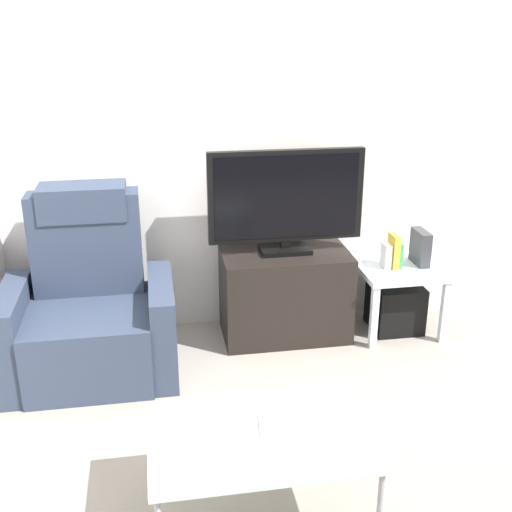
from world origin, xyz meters
The scene contains 13 objects.
ground_plane centered at (0.00, 0.00, 0.00)m, with size 6.40×6.40×0.00m, color gray.
wall_back centered at (0.00, 1.13, 1.30)m, with size 6.40×0.06×2.60m, color silver.
tv_stand centered at (-0.08, 0.83, 0.29)m, with size 0.82×0.47×0.58m.
television centered at (-0.08, 0.85, 0.93)m, with size 0.98×0.20×0.66m.
recliner_armchair centered at (-1.30, 0.61, 0.37)m, with size 0.98×0.78×1.08m.
side_table centered at (0.68, 0.80, 0.39)m, with size 0.54×0.54×0.46m.
subwoofer_box centered at (0.68, 0.80, 0.16)m, with size 0.32×0.32×0.32m, color black.
book_leftmost centered at (0.58, 0.78, 0.54)m, with size 0.04×0.10×0.16m, color white.
book_middle centered at (0.63, 0.78, 0.57)m, with size 0.04×0.13×0.22m, color gold.
book_rightmost centered at (0.66, 0.78, 0.54)m, with size 0.03×0.11×0.17m, color #388C4C.
game_console centered at (0.83, 0.81, 0.57)m, with size 0.07×0.20×0.23m, color #333338.
coffee_table centered at (-0.53, -0.78, 0.40)m, with size 0.90×0.60×0.43m.
cell_phone centered at (-0.49, -0.73, 0.43)m, with size 0.07×0.15×0.01m, color #B7B7BC.
Camera 1 is at (-0.90, -2.87, 2.00)m, focal length 44.43 mm.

